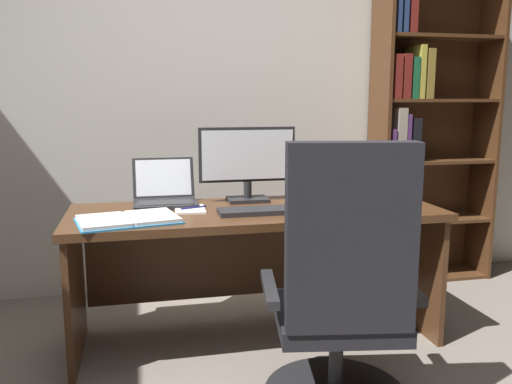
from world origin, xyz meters
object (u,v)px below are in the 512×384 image
at_px(bookshelf, 419,139).
at_px(open_binder, 128,219).
at_px(notepad, 190,209).
at_px(coffee_mug, 387,190).
at_px(computer_mouse, 319,207).
at_px(pen, 194,207).
at_px(office_chair, 343,304).
at_px(keyboard, 261,211).
at_px(laptop, 165,195).
at_px(desk, 253,240).
at_px(reading_stand_with_book, 321,183).
at_px(monitor, 247,163).

xyz_separation_m(bookshelf, open_binder, (-1.96, -0.89, -0.27)).
height_order(notepad, coffee_mug, coffee_mug).
distance_m(computer_mouse, pen, 0.63).
bearing_deg(office_chair, keyboard, 114.94).
relative_size(laptop, coffee_mug, 3.03).
distance_m(desk, reading_stand_with_book, 0.55).
bearing_deg(reading_stand_with_book, monitor, -173.25).
xyz_separation_m(monitor, keyboard, (-0.00, -0.33, -0.20)).
xyz_separation_m(open_binder, coffee_mug, (1.41, 0.24, 0.04)).
height_order(bookshelf, notepad, bookshelf).
height_order(keyboard, coffee_mug, coffee_mug).
bearing_deg(laptop, reading_stand_with_book, 2.95).
xyz_separation_m(monitor, pen, (-0.32, -0.18, -0.20)).
distance_m(monitor, reading_stand_with_book, 0.46).
xyz_separation_m(monitor, notepad, (-0.34, -0.18, -0.20)).
bearing_deg(office_chair, bookshelf, 62.22).
distance_m(bookshelf, open_binder, 2.17).
xyz_separation_m(desk, monitor, (-0.00, 0.14, 0.40)).
height_order(monitor, open_binder, monitor).
xyz_separation_m(desk, keyboard, (-0.00, -0.19, 0.20)).
distance_m(reading_stand_with_book, notepad, 0.81).
distance_m(keyboard, pen, 0.35).
distance_m(keyboard, notepad, 0.37).
relative_size(bookshelf, computer_mouse, 20.19).
bearing_deg(keyboard, coffee_mug, 14.24).
height_order(reading_stand_with_book, pen, reading_stand_with_book).
height_order(bookshelf, keyboard, bookshelf).
bearing_deg(desk, laptop, 162.28).
distance_m(reading_stand_with_book, pen, 0.80).
relative_size(bookshelf, notepad, 10.00).
xyz_separation_m(reading_stand_with_book, open_binder, (-1.08, -0.43, -0.07)).
relative_size(keyboard, computer_mouse, 4.04).
xyz_separation_m(desk, coffee_mug, (0.77, 0.01, 0.24)).
bearing_deg(computer_mouse, reading_stand_with_book, 69.35).
height_order(desk, laptop, laptop).
bearing_deg(computer_mouse, pen, 166.59).
xyz_separation_m(office_chair, pen, (-0.49, 0.80, 0.25)).
height_order(reading_stand_with_book, open_binder, reading_stand_with_book).
xyz_separation_m(office_chair, reading_stand_with_book, (0.26, 1.03, 0.32)).
relative_size(office_chair, reading_stand_with_book, 4.27).
distance_m(laptop, open_binder, 0.43).
xyz_separation_m(office_chair, keyboard, (-0.18, 0.65, 0.25)).
relative_size(office_chair, notepad, 5.33).
height_order(computer_mouse, reading_stand_with_book, reading_stand_with_book).
bearing_deg(computer_mouse, monitor, 132.68).
xyz_separation_m(computer_mouse, notepad, (-0.64, 0.15, -0.02)).
xyz_separation_m(bookshelf, notepad, (-1.66, -0.69, -0.28)).
relative_size(open_binder, pen, 3.58).
height_order(notepad, pen, pen).
distance_m(bookshelf, monitor, 1.42).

